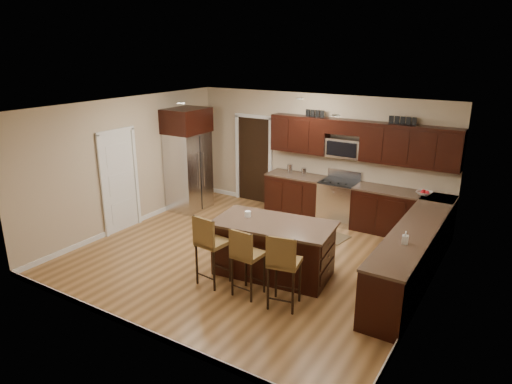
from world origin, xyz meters
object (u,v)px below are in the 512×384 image
Objects in this scene: refrigerator at (188,159)px; stool_right at (283,263)px; stool_left at (210,242)px; range at (338,201)px; stool_mid at (246,255)px; island at (273,250)px.

stool_right is at bearing -33.84° from refrigerator.
stool_right is (1.31, 0.00, -0.01)m from stool_left.
range is 0.95× the size of stool_left.
stool_mid is 0.64m from stool_right.
stool_right is at bearing 6.14° from stool_left.
range is at bearing 88.33° from stool_right.
stool_left is 1.31m from stool_right.
stool_left is at bearing 168.62° from stool_right.
stool_left is 3.74m from refrigerator.
refrigerator is at bearing -162.98° from range.
stool_right is 0.49× the size of refrigerator.
range reaches higher than island.
range is 0.54× the size of island.
stool_left is (-0.67, -0.85, 0.30)m from island.
range is 1.01× the size of stool_mid.
refrigerator is (-3.29, 2.63, 0.52)m from stool_mid.
stool_right is at bearing 2.47° from stool_mid.
refrigerator reaches higher than island.
stool_right is (0.64, -0.00, 0.04)m from stool_mid.
stool_left is 0.67m from stool_mid.
refrigerator is at bearing 140.88° from stool_left.
range is 2.80m from island.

